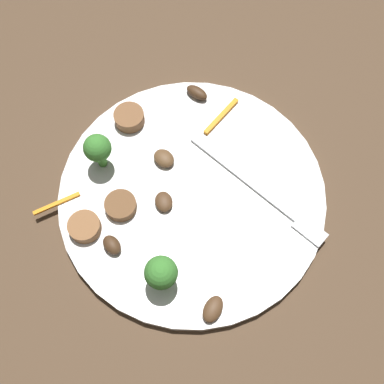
% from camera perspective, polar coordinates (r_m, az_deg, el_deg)
% --- Properties ---
extents(ground_plane, '(1.40, 1.40, 0.00)m').
position_cam_1_polar(ground_plane, '(0.51, 0.00, -0.53)').
color(ground_plane, '#4C3826').
extents(plate, '(0.29, 0.29, 0.01)m').
position_cam_1_polar(plate, '(0.51, 0.00, -0.27)').
color(plate, white).
rests_on(plate, ground_plane).
extents(fork, '(0.18, 0.02, 0.00)m').
position_cam_1_polar(fork, '(0.51, 8.89, -0.44)').
color(fork, silver).
rests_on(fork, plate).
extents(broccoli_floret_0, '(0.03, 0.03, 0.05)m').
position_cam_1_polar(broccoli_floret_0, '(0.45, -3.77, -9.75)').
color(broccoli_floret_0, '#408630').
rests_on(broccoli_floret_0, plate).
extents(broccoli_floret_1, '(0.03, 0.03, 0.05)m').
position_cam_1_polar(broccoli_floret_1, '(0.50, -11.35, 5.14)').
color(broccoli_floret_1, '#408630').
rests_on(broccoli_floret_1, plate).
extents(sausage_slice_0, '(0.04, 0.04, 0.01)m').
position_cam_1_polar(sausage_slice_0, '(0.54, -7.60, 8.91)').
color(sausage_slice_0, brown).
rests_on(sausage_slice_0, plate).
extents(sausage_slice_1, '(0.04, 0.04, 0.01)m').
position_cam_1_polar(sausage_slice_1, '(0.50, -12.88, -4.12)').
color(sausage_slice_1, brown).
rests_on(sausage_slice_1, plate).
extents(sausage_slice_2, '(0.04, 0.04, 0.01)m').
position_cam_1_polar(sausage_slice_2, '(0.50, -8.63, -1.63)').
color(sausage_slice_2, brown).
rests_on(sausage_slice_2, plate).
extents(mushroom_0, '(0.03, 0.03, 0.01)m').
position_cam_1_polar(mushroom_0, '(0.49, -3.44, -1.18)').
color(mushroom_0, '#4C331E').
rests_on(mushroom_0, plate).
extents(mushroom_1, '(0.03, 0.02, 0.01)m').
position_cam_1_polar(mushroom_1, '(0.56, 0.59, 11.94)').
color(mushroom_1, '#422B19').
rests_on(mushroom_1, plate).
extents(mushroom_2, '(0.02, 0.03, 0.01)m').
position_cam_1_polar(mushroom_2, '(0.46, 2.55, -13.97)').
color(mushroom_2, '#4C331E').
rests_on(mushroom_2, plate).
extents(mushroom_3, '(0.03, 0.02, 0.01)m').
position_cam_1_polar(mushroom_3, '(0.52, -3.42, 4.10)').
color(mushroom_3, brown).
rests_on(mushroom_3, plate).
extents(mushroom_4, '(0.03, 0.02, 0.01)m').
position_cam_1_polar(mushroom_4, '(0.48, -9.68, -6.34)').
color(mushroom_4, '#422B19').
rests_on(mushroom_4, plate).
extents(pepper_strip_0, '(0.01, 0.06, 0.00)m').
position_cam_1_polar(pepper_strip_0, '(0.55, 3.56, 9.15)').
color(pepper_strip_0, orange).
rests_on(pepper_strip_0, plate).
extents(pepper_strip_1, '(0.02, 0.05, 0.00)m').
position_cam_1_polar(pepper_strip_1, '(0.52, -16.06, -1.34)').
color(pepper_strip_1, orange).
rests_on(pepper_strip_1, plate).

